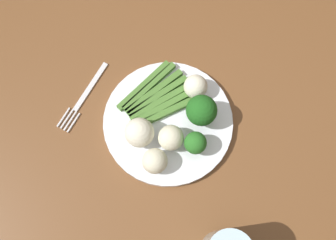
# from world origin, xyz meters

# --- Properties ---
(ground_plane) EXTENTS (6.00, 6.00, 0.02)m
(ground_plane) POSITION_xyz_m (0.00, 0.00, -0.01)
(ground_plane) COLOR #B7A88E
(dining_table) EXTENTS (1.16, 0.91, 0.76)m
(dining_table) POSITION_xyz_m (0.00, 0.00, 0.64)
(dining_table) COLOR brown
(dining_table) RESTS_ON ground_plane
(plate) EXTENTS (0.26, 0.26, 0.01)m
(plate) POSITION_xyz_m (-0.04, 0.06, 0.76)
(plate) COLOR white
(plate) RESTS_ON dining_table
(asparagus_bundle) EXTENTS (0.15, 0.16, 0.01)m
(asparagus_bundle) POSITION_xyz_m (-0.01, 0.02, 0.78)
(asparagus_bundle) COLOR #47752D
(asparagus_bundle) RESTS_ON plate
(broccoli_near_center) EXTENTS (0.04, 0.04, 0.05)m
(broccoli_near_center) POSITION_xyz_m (-0.11, 0.09, 0.80)
(broccoli_near_center) COLOR #568E33
(broccoli_near_center) RESTS_ON plate
(broccoli_outer_edge) EXTENTS (0.06, 0.06, 0.07)m
(broccoli_outer_edge) POSITION_xyz_m (-0.10, 0.03, 0.81)
(broccoli_outer_edge) COLOR #4C7F2B
(broccoli_outer_edge) RESTS_ON plate
(cauliflower_back_right) EXTENTS (0.05, 0.05, 0.05)m
(cauliflower_back_right) POSITION_xyz_m (-0.04, 0.14, 0.80)
(cauliflower_back_right) COLOR beige
(cauliflower_back_right) RESTS_ON plate
(cauliflower_edge) EXTENTS (0.06, 0.06, 0.06)m
(cauliflower_edge) POSITION_xyz_m (-0.00, 0.10, 0.80)
(cauliflower_edge) COLOR silver
(cauliflower_edge) RESTS_ON plate
(cauliflower_right) EXTENTS (0.05, 0.05, 0.05)m
(cauliflower_right) POSITION_xyz_m (-0.06, 0.09, 0.80)
(cauliflower_right) COLOR beige
(cauliflower_right) RESTS_ON plate
(cauliflower_back) EXTENTS (0.05, 0.05, 0.05)m
(cauliflower_back) POSITION_xyz_m (-0.08, -0.02, 0.79)
(cauliflower_back) COLOR silver
(cauliflower_back) RESTS_ON plate
(fork) EXTENTS (0.05, 0.16, 0.00)m
(fork) POSITION_xyz_m (0.14, 0.05, 0.76)
(fork) COLOR silver
(fork) RESTS_ON dining_table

